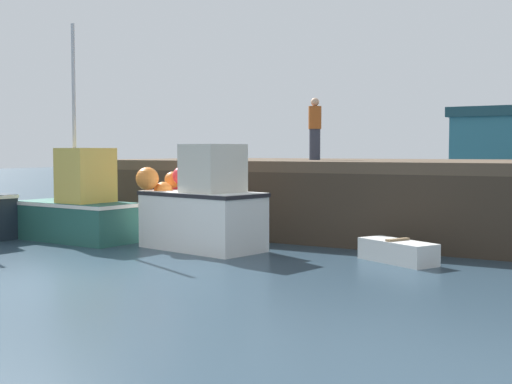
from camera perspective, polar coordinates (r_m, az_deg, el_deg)
name	(u,v)px	position (r m, az deg, el deg)	size (l,w,h in m)	color
ground	(41,284)	(11.55, -17.74, -7.38)	(120.00, 160.00, 0.10)	#283D4C
pier	(372,174)	(17.01, 9.74, 1.48)	(14.43, 6.33, 1.86)	brown
fishing_boat_near_right	(78,208)	(16.24, -14.79, -1.35)	(3.13, 1.52, 5.02)	#23564C
fishing_boat_mid	(201,208)	(14.36, -4.63, -1.32)	(2.90, 1.81, 2.24)	silver
rowboat	(398,252)	(12.99, 11.86, -4.94)	(1.67, 1.25, 0.45)	silver
dockworker	(315,129)	(17.91, 4.99, 5.33)	(0.34, 0.34, 1.63)	#2D3342
mooring_buoy_foreground	(79,231)	(16.09, -14.69, -3.17)	(0.57, 0.57, 0.59)	#EA5B70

